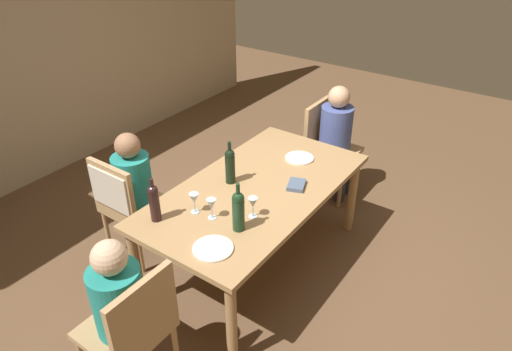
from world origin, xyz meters
The scene contains 18 objects.
ground_plane centered at (0.00, 0.00, 0.00)m, with size 10.00×10.00×0.00m, color brown.
rear_room_partition centered at (0.00, 2.69, 1.35)m, with size 6.40×0.12×2.70m, color tan.
dining_table centered at (0.00, 0.00, 0.66)m, with size 1.84×0.98×0.74m.
chair_left_end centered at (-1.30, -0.09, 0.53)m, with size 0.44×0.44×0.92m.
chair_far_left centered at (-0.54, 0.87, 0.59)m, with size 0.46×0.44×0.92m.
chair_right_end centered at (1.30, 0.09, 0.53)m, with size 0.44×0.44×0.92m.
person_woman_host centered at (-1.30, 0.03, 0.64)m, with size 0.29×0.33×1.09m.
person_man_bearded centered at (-0.39, 0.87, 0.64)m, with size 0.33×0.29×1.09m.
person_man_guest centered at (1.30, -0.03, 0.65)m, with size 0.30×0.34×1.12m.
wine_bottle_tall_green centered at (-0.70, 0.31, 0.88)m, with size 0.07×0.07×0.32m.
wine_bottle_dark_red centered at (-0.05, 0.20, 0.88)m, with size 0.07×0.07×0.33m.
wine_bottle_short_olive centered at (-0.47, -0.20, 0.89)m, with size 0.08×0.08×0.34m.
wine_glass_near_left centered at (-0.31, -0.19, 0.84)m, with size 0.07×0.07×0.15m.
wine_glass_centre centered at (-0.49, 0.16, 0.84)m, with size 0.07×0.07×0.15m.
wine_glass_near_right centered at (-0.48, 0.02, 0.84)m, with size 0.07×0.07×0.15m.
dinner_plate_host centered at (-0.72, -0.19, 0.74)m, with size 0.25×0.25×0.01m, color white.
dinner_plate_guest_left centered at (0.55, -0.04, 0.74)m, with size 0.23×0.23×0.01m, color white.
folded_napkin centered at (0.18, -0.24, 0.75)m, with size 0.16×0.12×0.03m, color #4C5B75.
Camera 1 is at (-2.33, -1.64, 2.57)m, focal length 32.33 mm.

